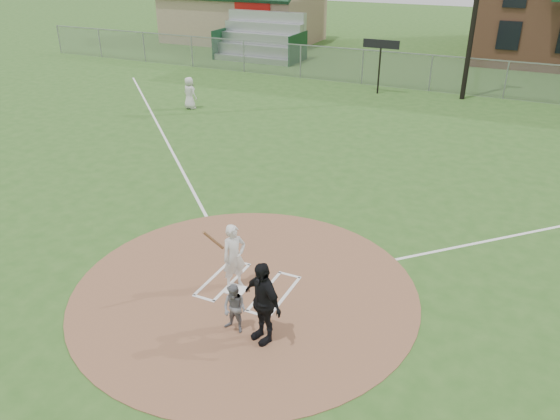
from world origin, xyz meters
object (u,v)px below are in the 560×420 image
at_px(umpire, 262,302).
at_px(home_plate, 236,290).
at_px(batter_at_plate, 234,257).
at_px(catcher, 235,309).
at_px(ondeck_player, 190,93).

bearing_deg(umpire, home_plate, 161.68).
relative_size(umpire, batter_at_plate, 1.06).
bearing_deg(batter_at_plate, catcher, -60.40).
distance_m(catcher, umpire, 0.76).
xyz_separation_m(home_plate, ondeck_player, (-10.11, 13.23, 0.76)).
xyz_separation_m(catcher, umpire, (0.67, 0.02, 0.37)).
bearing_deg(umpire, ondeck_player, 153.47).
height_order(catcher, umpire, umpire).
bearing_deg(batter_at_plate, umpire, -44.24).
bearing_deg(ondeck_player, home_plate, 140.87).
height_order(umpire, batter_at_plate, umpire).
relative_size(home_plate, ondeck_player, 0.28).
bearing_deg(ondeck_player, umpire, 141.81).
distance_m(umpire, ondeck_player, 18.54).
relative_size(home_plate, umpire, 0.24).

